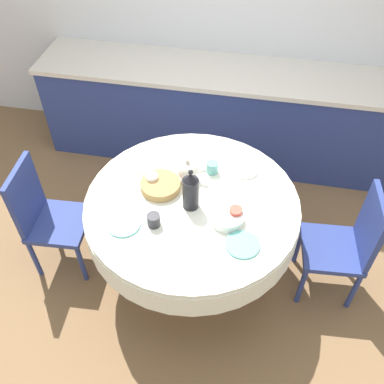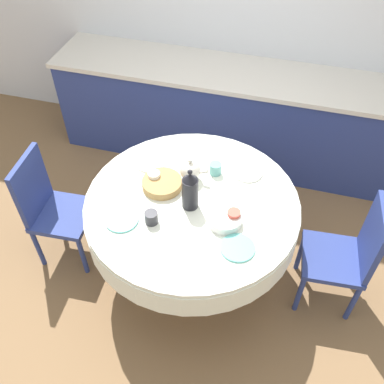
% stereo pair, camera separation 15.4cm
% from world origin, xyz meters
% --- Properties ---
extents(ground_plane, '(12.00, 12.00, 0.00)m').
position_xyz_m(ground_plane, '(0.00, 0.00, 0.00)').
color(ground_plane, brown).
extents(wall_back, '(7.00, 0.05, 2.60)m').
position_xyz_m(wall_back, '(0.00, 1.76, 1.30)').
color(wall_back, silver).
rests_on(wall_back, ground_plane).
extents(kitchen_counter, '(3.24, 0.64, 0.90)m').
position_xyz_m(kitchen_counter, '(0.00, 1.42, 0.45)').
color(kitchen_counter, navy).
rests_on(kitchen_counter, ground_plane).
extents(dining_table, '(1.38, 1.38, 0.78)m').
position_xyz_m(dining_table, '(0.00, 0.00, 0.65)').
color(dining_table, tan).
rests_on(dining_table, ground_plane).
extents(chair_left, '(0.43, 0.43, 0.91)m').
position_xyz_m(chair_left, '(1.03, 0.08, 0.50)').
color(chair_left, navy).
rests_on(chair_left, ground_plane).
extents(chair_right, '(0.42, 0.42, 0.91)m').
position_xyz_m(chair_right, '(-1.03, -0.07, 0.50)').
color(chair_right, navy).
rests_on(chair_right, ground_plane).
extents(plate_near_left, '(0.20, 0.20, 0.01)m').
position_xyz_m(plate_near_left, '(-0.37, -0.27, 0.79)').
color(plate_near_left, '#60BCB7').
rests_on(plate_near_left, dining_table).
extents(cup_near_left, '(0.08, 0.08, 0.08)m').
position_xyz_m(cup_near_left, '(-0.19, -0.24, 0.82)').
color(cup_near_left, '#28282D').
rests_on(cup_near_left, dining_table).
extents(plate_near_right, '(0.20, 0.20, 0.01)m').
position_xyz_m(plate_near_right, '(0.35, -0.29, 0.79)').
color(plate_near_right, '#60BCB7').
rests_on(plate_near_right, dining_table).
extents(cup_near_right, '(0.08, 0.08, 0.08)m').
position_xyz_m(cup_near_right, '(0.29, -0.09, 0.82)').
color(cup_near_right, '#CC4C3D').
rests_on(cup_near_right, dining_table).
extents(plate_far_left, '(0.20, 0.20, 0.01)m').
position_xyz_m(plate_far_left, '(-0.37, 0.26, 0.79)').
color(plate_far_left, white).
rests_on(plate_far_left, dining_table).
extents(cup_far_left, '(0.08, 0.08, 0.08)m').
position_xyz_m(cup_far_left, '(-0.29, 0.10, 0.82)').
color(cup_far_left, white).
rests_on(cup_far_left, dining_table).
extents(plate_far_right, '(0.20, 0.20, 0.01)m').
position_xyz_m(plate_far_right, '(0.29, 0.35, 0.79)').
color(plate_far_right, white).
rests_on(plate_far_right, dining_table).
extents(cup_far_right, '(0.08, 0.08, 0.08)m').
position_xyz_m(cup_far_right, '(0.08, 0.29, 0.82)').
color(cup_far_right, '#5BA39E').
rests_on(cup_far_right, dining_table).
extents(coffee_carafe, '(0.10, 0.10, 0.30)m').
position_xyz_m(coffee_carafe, '(0.00, -0.04, 0.91)').
color(coffee_carafe, black).
rests_on(coffee_carafe, dining_table).
extents(teapot, '(0.19, 0.14, 0.18)m').
position_xyz_m(teapot, '(-0.06, 0.19, 0.86)').
color(teapot, silver).
rests_on(teapot, dining_table).
extents(bread_basket, '(0.26, 0.26, 0.06)m').
position_xyz_m(bread_basket, '(-0.22, 0.07, 0.81)').
color(bread_basket, '#AD844C').
rests_on(bread_basket, dining_table).
extents(fruit_bowl, '(0.20, 0.20, 0.06)m').
position_xyz_m(fruit_bowl, '(0.24, -0.12, 0.81)').
color(fruit_bowl, silver).
rests_on(fruit_bowl, dining_table).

